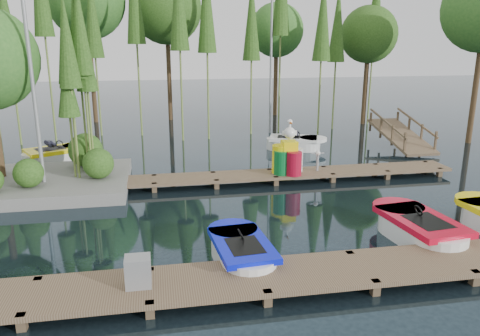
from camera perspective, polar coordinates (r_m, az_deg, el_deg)
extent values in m
plane|color=#1D2E37|center=(13.65, -1.70, -5.11)|extent=(90.00, 90.00, 0.00)
cube|color=brown|center=(9.52, 2.46, -13.12)|extent=(18.00, 1.50, 0.10)
cube|color=brown|center=(9.21, -25.01, -17.20)|extent=(0.16, 0.16, 0.50)
cube|color=brown|center=(10.27, -23.28, -13.47)|extent=(0.16, 0.16, 0.50)
cube|color=brown|center=(8.89, -10.89, -17.14)|extent=(0.16, 0.16, 0.50)
cube|color=brown|center=(9.98, -10.86, -13.26)|extent=(0.16, 0.16, 0.50)
cube|color=brown|center=(9.09, 3.35, -16.10)|extent=(0.16, 0.16, 0.50)
cube|color=brown|center=(10.15, 1.65, -12.44)|extent=(0.16, 0.16, 0.50)
cube|color=brown|center=(9.76, 16.12, -14.34)|extent=(0.16, 0.16, 0.50)
cube|color=brown|center=(10.76, 13.15, -11.17)|extent=(0.16, 0.16, 0.50)
cube|color=brown|center=(10.82, 26.64, -12.34)|extent=(0.16, 0.16, 0.50)
cube|color=brown|center=(11.73, 22.99, -9.73)|extent=(0.16, 0.16, 0.50)
cube|color=brown|center=(16.07, 0.48, -0.96)|extent=(15.00, 1.20, 0.10)
cube|color=brown|center=(15.98, -25.09, -3.32)|extent=(0.16, 0.16, 0.50)
cube|color=brown|center=(16.86, -24.31, -2.29)|extent=(0.16, 0.16, 0.50)
cube|color=brown|center=(15.57, -17.87, -3.05)|extent=(0.16, 0.16, 0.50)
cube|color=brown|center=(16.47, -17.46, -2.00)|extent=(0.16, 0.16, 0.50)
cube|color=brown|center=(15.41, -10.38, -2.72)|extent=(0.16, 0.16, 0.50)
cube|color=brown|center=(16.33, -10.39, -1.68)|extent=(0.16, 0.16, 0.50)
cube|color=brown|center=(15.52, -2.87, -2.35)|extent=(0.16, 0.16, 0.50)
cube|color=brown|center=(16.43, -3.31, -1.33)|extent=(0.16, 0.16, 0.50)
cube|color=brown|center=(15.89, 4.40, -1.94)|extent=(0.16, 0.16, 0.50)
cube|color=brown|center=(16.78, 3.58, -0.98)|extent=(0.16, 0.16, 0.50)
cube|color=brown|center=(16.51, 11.24, -1.53)|extent=(0.16, 0.16, 0.50)
cube|color=brown|center=(17.37, 10.10, -0.62)|extent=(0.16, 0.16, 0.50)
cube|color=brown|center=(17.34, 17.50, -1.14)|extent=(0.16, 0.16, 0.50)
cube|color=brown|center=(18.16, 16.12, -0.29)|extent=(0.16, 0.16, 0.50)
cube|color=brown|center=(18.36, 23.12, -0.78)|extent=(0.16, 0.16, 0.50)
cube|color=brown|center=(19.13, 21.58, 0.01)|extent=(0.16, 0.16, 0.50)
cube|color=slate|center=(16.82, -24.01, -1.83)|extent=(6.20, 4.20, 0.42)
sphere|color=#335E1D|center=(15.67, -24.38, -0.57)|extent=(0.90, 0.90, 0.90)
sphere|color=#335E1D|center=(17.45, -18.32, 2.09)|extent=(1.20, 1.20, 1.20)
sphere|color=#335E1D|center=(15.85, -16.89, 0.53)|extent=(1.00, 1.00, 1.00)
cylinder|color=olive|center=(16.48, -18.69, 8.30)|extent=(0.07, 0.07, 5.93)
cone|color=#335E1D|center=(16.37, -19.33, 15.51)|extent=(0.70, 0.70, 2.97)
cylinder|color=olive|center=(16.38, -19.83, 7.68)|extent=(0.07, 0.07, 5.66)
cone|color=#335E1D|center=(16.26, -20.49, 14.60)|extent=(0.70, 0.70, 2.83)
cylinder|color=olive|center=(16.52, -17.92, 7.14)|extent=(0.07, 0.07, 5.22)
cone|color=#335E1D|center=(16.37, -18.46, 13.47)|extent=(0.70, 0.70, 2.61)
cylinder|color=olive|center=(15.76, -19.70, 7.17)|extent=(0.07, 0.07, 5.53)
cone|color=#335E1D|center=(15.63, -20.36, 14.20)|extent=(0.70, 0.70, 2.76)
cylinder|color=olive|center=(16.02, -19.90, 4.52)|extent=(0.07, 0.07, 4.01)
cone|color=#335E1D|center=(15.84, -20.37, 9.51)|extent=(0.70, 0.70, 2.01)
cylinder|color=olive|center=(16.34, -18.33, 8.59)|extent=(0.07, 0.07, 6.11)
cone|color=#335E1D|center=(16.25, -18.99, 16.08)|extent=(0.70, 0.70, 3.05)
cylinder|color=#47331E|center=(24.47, 26.88, 9.72)|extent=(0.26, 0.26, 6.06)
cylinder|color=#47331E|center=(28.02, 15.08, 10.30)|extent=(0.26, 0.26, 5.02)
sphere|color=#335E1D|center=(27.93, 15.45, 15.43)|extent=(3.16, 3.16, 3.16)
cylinder|color=#47331E|center=(30.39, 4.37, 11.42)|extent=(0.26, 0.26, 5.31)
sphere|color=#3A7329|center=(30.31, 4.48, 16.43)|extent=(3.34, 3.34, 3.34)
cylinder|color=#47331E|center=(28.73, -8.68, 12.21)|extent=(0.26, 0.26, 6.46)
sphere|color=#335E1D|center=(28.73, -8.96, 18.65)|extent=(4.06, 4.06, 4.06)
cylinder|color=#47331E|center=(28.89, -17.68, 12.08)|extent=(0.26, 0.26, 6.85)
sphere|color=#3A7329|center=(28.93, -18.26, 18.85)|extent=(4.31, 4.31, 4.31)
cylinder|color=olive|center=(23.74, -26.13, 11.40)|extent=(0.09, 0.09, 7.48)
cone|color=#335E1D|center=(23.74, -26.75, 16.42)|extent=(0.90, 0.90, 4.11)
cylinder|color=olive|center=(23.95, -22.65, 14.43)|extent=(0.09, 0.09, 9.66)
cylinder|color=olive|center=(24.65, -17.20, 12.62)|extent=(0.09, 0.09, 7.69)
cone|color=#335E1D|center=(24.66, -17.61, 17.61)|extent=(0.90, 0.90, 4.23)
cylinder|color=olive|center=(24.13, -12.45, 14.43)|extent=(0.09, 0.09, 8.99)
cylinder|color=olive|center=(22.55, -7.31, 13.90)|extent=(0.09, 0.09, 8.44)
cylinder|color=olive|center=(22.79, -4.00, 13.73)|extent=(0.09, 0.09, 8.22)
cone|color=#335E1D|center=(22.83, -4.12, 19.52)|extent=(0.90, 0.90, 4.52)
cylinder|color=olive|center=(24.02, 1.40, 12.89)|extent=(0.09, 0.09, 7.41)
cone|color=#335E1D|center=(24.02, 1.43, 17.83)|extent=(0.90, 0.90, 4.07)
cylinder|color=olive|center=(24.57, 4.95, 15.66)|extent=(0.09, 0.09, 9.77)
cylinder|color=olive|center=(23.92, 9.84, 12.66)|extent=(0.09, 0.09, 7.40)
cone|color=#335E1D|center=(23.91, 10.08, 17.62)|extent=(0.90, 0.90, 4.07)
cylinder|color=olive|center=(25.90, 11.57, 12.49)|extent=(0.09, 0.09, 7.14)
cone|color=#335E1D|center=(25.88, 11.82, 16.91)|extent=(0.90, 0.90, 3.93)
cylinder|color=olive|center=(27.81, 15.89, 13.92)|extent=(0.09, 0.09, 8.61)
cone|color=#335E1D|center=(27.87, 16.28, 18.87)|extent=(0.90, 0.90, 4.74)
cylinder|color=gray|center=(15.62, -23.97, 9.41)|extent=(0.12, 0.12, 7.00)
cylinder|color=gray|center=(24.39, 3.79, 12.42)|extent=(0.12, 0.12, 7.00)
cube|color=brown|center=(22.42, 19.03, 3.72)|extent=(1.50, 3.94, 0.95)
cube|color=brown|center=(20.71, 19.46, 2.88)|extent=(0.08, 0.08, 0.90)
cube|color=brown|center=(21.63, 18.08, 3.81)|extent=(0.08, 0.08, 0.90)
cube|color=brown|center=(22.56, 16.80, 4.66)|extent=(0.08, 0.08, 0.90)
cube|color=brown|center=(23.51, 15.63, 5.44)|extent=(0.08, 0.08, 0.90)
cube|color=brown|center=(21.98, 17.57, 5.22)|extent=(0.06, 3.54, 0.83)
cube|color=brown|center=(21.43, 22.73, 2.96)|extent=(0.08, 0.08, 0.90)
cube|color=brown|center=(22.32, 21.26, 3.86)|extent=(0.08, 0.08, 0.90)
cube|color=brown|center=(23.23, 19.89, 4.69)|extent=(0.08, 0.08, 0.90)
cube|color=brown|center=(24.15, 18.63, 5.45)|extent=(0.08, 0.08, 0.90)
cube|color=brown|center=(22.66, 20.72, 5.24)|extent=(0.06, 3.54, 0.83)
cube|color=white|center=(10.43, 0.29, -10.75)|extent=(1.23, 1.24, 0.52)
cylinder|color=white|center=(10.93, -0.52, -9.47)|extent=(1.23, 1.23, 0.52)
cylinder|color=white|center=(9.94, 1.18, -12.17)|extent=(1.23, 1.23, 0.52)
cube|color=#0814DA|center=(10.31, 0.29, -9.33)|extent=(1.33, 2.08, 0.13)
cylinder|color=#0814DA|center=(11.05, -0.87, -7.57)|extent=(1.26, 1.26, 0.13)
cube|color=black|center=(10.13, 0.58, -9.55)|extent=(0.78, 1.00, 0.06)
torus|color=black|center=(10.36, 0.08, -8.06)|extent=(0.16, 0.27, 0.25)
cube|color=white|center=(12.35, 21.13, -7.43)|extent=(1.43, 1.44, 0.59)
cylinder|color=white|center=(12.82, 19.38, -6.40)|extent=(1.43, 1.43, 0.59)
cylinder|color=white|center=(11.89, 23.03, -8.53)|extent=(1.43, 1.43, 0.59)
cube|color=red|center=(12.23, 21.28, -6.03)|extent=(1.56, 2.38, 0.15)
cylinder|color=red|center=(12.93, 18.75, -4.63)|extent=(1.45, 1.45, 0.15)
cube|color=black|center=(12.06, 21.92, -6.16)|extent=(0.91, 1.15, 0.06)
torus|color=black|center=(12.27, 20.92, -4.85)|extent=(0.19, 0.31, 0.29)
cube|color=white|center=(20.07, -21.44, 1.20)|extent=(1.75, 1.74, 0.59)
cylinder|color=white|center=(20.26, -19.71, 1.49)|extent=(1.74, 1.74, 0.59)
cylinder|color=white|center=(19.90, -23.20, 0.90)|extent=(1.74, 1.74, 0.59)
cube|color=yellow|center=(20.00, -21.53, 2.09)|extent=(2.59, 2.22, 0.15)
cylinder|color=yellow|center=(20.28, -19.01, 2.51)|extent=(1.77, 1.77, 0.15)
cube|color=black|center=(19.93, -22.13, 2.13)|extent=(1.31, 1.20, 0.06)
torus|color=black|center=(20.00, -21.15, 2.76)|extent=(0.34, 0.28, 0.28)
imported|color=#1E1E2D|center=(19.86, -22.35, 2.83)|extent=(0.57, 0.53, 1.04)
cube|color=white|center=(21.12, 6.49, 2.82)|extent=(1.54, 1.53, 0.55)
cylinder|color=white|center=(21.10, 8.12, 2.75)|extent=(1.53, 1.53, 0.55)
cylinder|color=white|center=(21.16, 4.86, 2.89)|extent=(1.53, 1.53, 0.55)
cube|color=white|center=(21.06, 6.52, 3.61)|extent=(2.37, 1.85, 0.14)
cylinder|color=white|center=(21.03, 8.90, 3.51)|extent=(1.56, 1.56, 0.14)
cube|color=black|center=(21.06, 5.98, 3.76)|extent=(1.18, 1.03, 0.06)
torus|color=black|center=(21.01, 6.94, 4.13)|extent=(0.31, 0.23, 0.26)
imported|color=#1E1E2D|center=(21.02, 5.86, 4.30)|extent=(0.48, 0.42, 0.90)
imported|color=#1E1E2D|center=(21.35, 6.86, 4.29)|extent=(0.37, 0.31, 0.68)
cube|color=gray|center=(9.18, -12.32, -12.22)|extent=(0.48, 0.40, 0.58)
cylinder|color=yellow|center=(16.21, 5.06, 1.10)|extent=(0.65, 0.65, 0.97)
cylinder|color=#0B652A|center=(16.05, 5.12, 0.66)|extent=(0.55, 0.55, 0.82)
cylinder|color=silver|center=(16.45, 6.71, 0.99)|extent=(0.55, 0.55, 0.82)
cylinder|color=#A30B23|center=(15.98, 6.55, 0.56)|extent=(0.55, 0.55, 0.82)
cube|color=yellow|center=(16.07, 6.02, 2.75)|extent=(0.50, 0.50, 0.32)
sphere|color=white|center=(15.98, 6.07, 4.27)|extent=(0.40, 0.40, 0.40)
cylinder|color=white|center=(15.94, 6.09, 5.07)|extent=(0.09, 0.09, 0.27)
sphere|color=white|center=(15.91, 6.11, 5.62)|extent=(0.18, 0.18, 0.18)
cone|color=#DF5B0B|center=(15.74, 6.29, 5.44)|extent=(0.09, 0.27, 0.09)
cube|color=white|center=(15.98, 6.07, 4.27)|extent=(0.50, 0.05, 0.16)
cylinder|color=gray|center=(16.66, 9.42, 0.58)|extent=(0.09, 0.09, 0.54)
sphere|color=white|center=(16.57, 9.47, 1.79)|extent=(0.18, 0.18, 0.18)
cube|color=gray|center=(16.57, 9.47, 1.79)|extent=(0.45, 0.04, 0.04)
cone|color=#DF5B0B|center=(16.47, 9.60, 1.70)|extent=(0.04, 0.09, 0.04)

